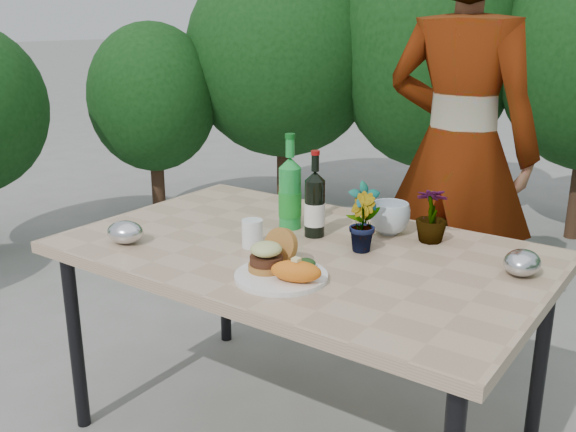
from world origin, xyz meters
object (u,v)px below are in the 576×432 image
Objects in this scene: patio_table at (301,263)px; person at (459,151)px; dinner_plate at (281,276)px; wine_bottle at (315,205)px.

person is at bearing 80.17° from patio_table.
dinner_plate is 0.43m from wine_bottle.
dinner_plate reaches higher than patio_table.
dinner_plate is at bearing -90.44° from wine_bottle.
person reaches higher than patio_table.
wine_bottle reaches higher than patio_table.
patio_table is 0.85× the size of person.
person is (0.06, 1.24, 0.19)m from dinner_plate.
wine_bottle reaches higher than dinner_plate.
wine_bottle is at bearing 103.12° from patio_table.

